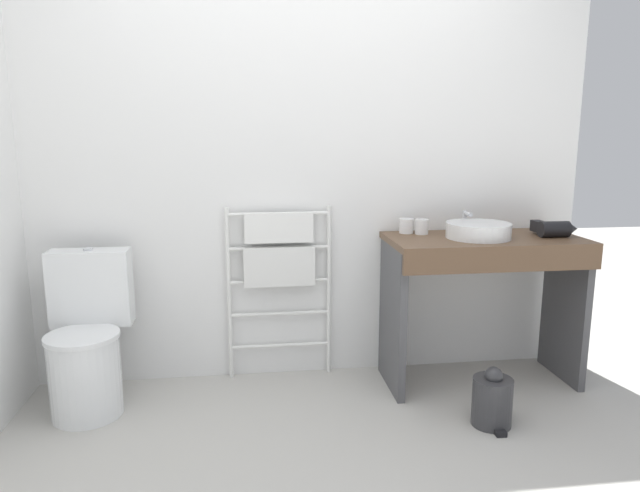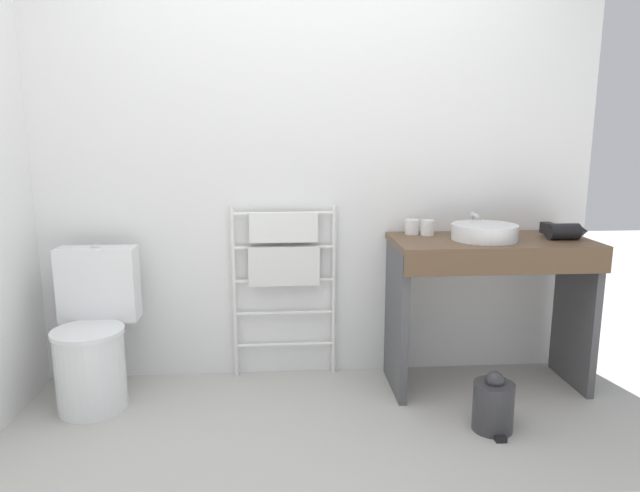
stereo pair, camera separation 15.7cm
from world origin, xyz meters
TOP-DOWN VIEW (x-y plane):
  - wall_back at (0.00, 1.41)m, footprint 3.24×0.12m
  - toilet at (-1.14, 1.03)m, footprint 0.41×0.48m
  - towel_radiator at (-0.15, 1.30)m, footprint 0.59×0.06m
  - vanity_counter at (0.96, 1.07)m, footprint 1.05×0.52m
  - sink_basin at (0.91, 1.06)m, footprint 0.35×0.35m
  - faucet at (0.91, 1.25)m, footprint 0.02×0.10m
  - cup_near_wall at (0.57, 1.26)m, footprint 0.08×0.08m
  - cup_near_edge at (0.65, 1.22)m, footprint 0.08×0.08m
  - hair_dryer at (1.34, 1.05)m, footprint 0.21×0.20m
  - trash_bin at (0.83, 0.59)m, footprint 0.19×0.22m

SIDE VIEW (x-z plane):
  - trash_bin at x=0.83m, z-range -0.02..0.27m
  - toilet at x=-1.14m, z-range -0.06..0.74m
  - vanity_counter at x=0.96m, z-range 0.16..0.99m
  - towel_radiator at x=-0.15m, z-range 0.19..1.18m
  - cup_near_wall at x=0.57m, z-range 0.83..0.92m
  - cup_near_edge at x=0.65m, z-range 0.83..0.92m
  - sink_basin at x=0.91m, z-range 0.84..0.92m
  - hair_dryer at x=1.34m, z-range 0.83..0.92m
  - faucet at x=0.91m, z-range 0.85..0.97m
  - wall_back at x=0.00m, z-range 0.00..2.48m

